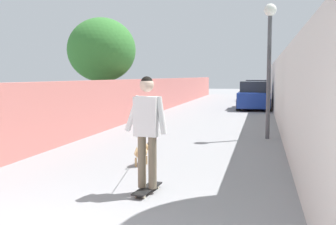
% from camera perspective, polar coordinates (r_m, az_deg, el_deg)
% --- Properties ---
extents(ground_plane, '(80.00, 80.00, 0.00)m').
position_cam_1_polar(ground_plane, '(17.27, 5.71, -0.88)').
color(ground_plane, gray).
extents(wall_left, '(48.00, 0.30, 1.70)m').
position_cam_1_polar(wall_left, '(15.95, -5.98, 1.68)').
color(wall_left, '#CC726B').
rests_on(wall_left, ground).
extents(fence_right, '(48.00, 0.30, 2.58)m').
position_cam_1_polar(fence_right, '(15.05, 16.13, 2.96)').
color(fence_right, silver).
rests_on(fence_right, ground).
extents(tree_left_mid, '(2.90, 2.90, 4.31)m').
position_cam_1_polar(tree_left_mid, '(17.40, -9.49, 8.79)').
color(tree_left_mid, brown).
rests_on(tree_left_mid, ground).
extents(lamp_post, '(0.36, 0.36, 3.91)m').
position_cam_1_polar(lamp_post, '(11.98, 14.35, 9.25)').
color(lamp_post, '#4C4C51').
rests_on(lamp_post, ground).
extents(skateboard, '(0.82, 0.29, 0.08)m').
position_cam_1_polar(skateboard, '(6.40, -2.99, -10.86)').
color(skateboard, black).
rests_on(skateboard, ground).
extents(person_skateboarder, '(0.26, 0.72, 1.75)m').
position_cam_1_polar(person_skateboarder, '(6.19, -3.03, -1.53)').
color(person_skateboarder, '#726651').
rests_on(person_skateboarder, skateboard).
extents(dog, '(2.18, 0.81, 1.06)m').
position_cam_1_polar(dog, '(8.26, -3.76, -5.68)').
color(dog, tan).
rests_on(dog, ground).
extents(car_near, '(4.21, 1.80, 1.54)m').
position_cam_1_polar(car_near, '(22.71, 12.27, 2.31)').
color(car_near, navy).
rests_on(car_near, ground).
extents(car_far, '(3.81, 1.80, 1.54)m').
position_cam_1_polar(car_far, '(30.46, 12.55, 3.03)').
color(car_far, navy).
rests_on(car_far, ground).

